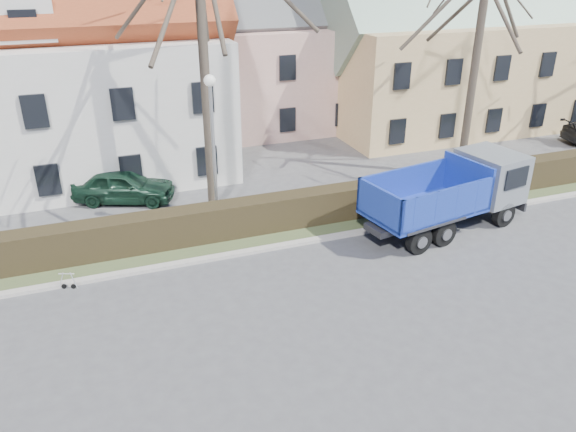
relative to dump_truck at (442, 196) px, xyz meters
name	(u,v)px	position (x,y,z in m)	size (l,w,h in m)	color
ground	(349,315)	(-5.66, -3.89, -1.37)	(120.00, 120.00, 0.00)	#4B4B4E
curb_far	(293,244)	(-5.66, 0.71, -1.31)	(80.00, 0.30, 0.12)	#B2ACA3
grass_strip	(278,226)	(-5.66, 2.31, -1.32)	(80.00, 3.00, 0.10)	#44532E
hedge	(280,214)	(-5.66, 2.11, -0.72)	(60.00, 0.90, 1.30)	black
building_pink	(264,57)	(-1.66, 16.11, 2.63)	(10.80, 8.80, 8.00)	#CC9C90
building_yellow	(467,49)	(10.34, 13.11, 2.88)	(18.80, 10.80, 8.50)	tan
tree_1	(203,52)	(-7.66, 4.61, 4.96)	(9.20, 9.20, 12.65)	#3F362C
tree_2	(476,56)	(4.34, 4.61, 4.13)	(8.00, 8.00, 11.00)	#3F362C
dump_truck	(442,196)	(0.00, 0.00, 0.00)	(6.84, 2.54, 2.74)	#162F98
streetlight	(214,154)	(-7.83, 3.11, 1.57)	(0.46, 0.46, 5.88)	#A2A2A3
cart_frame	(61,280)	(-13.48, 0.54, -1.05)	(0.69, 0.39, 0.63)	silver
parked_car_a	(124,186)	(-10.92, 6.89, -0.66)	(1.68, 4.18, 1.42)	#143122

